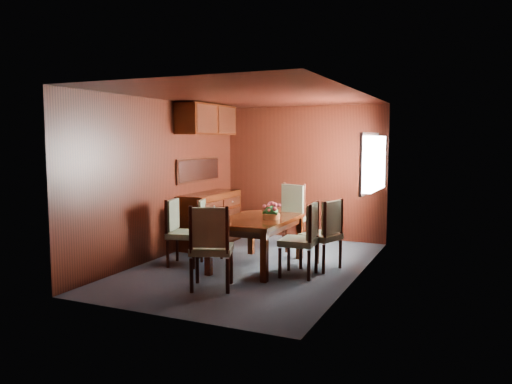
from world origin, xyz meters
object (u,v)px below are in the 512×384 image
at_px(chair_left_near, 180,228).
at_px(flower_centerpiece, 271,210).
at_px(sideboard, 210,219).
at_px(dining_table, 257,225).
at_px(chair_right_near, 304,235).
at_px(chair_head, 211,243).

height_order(chair_left_near, flower_centerpiece, chair_left_near).
relative_size(sideboard, dining_table, 0.94).
xyz_separation_m(dining_table, chair_right_near, (0.77, -0.21, -0.05)).
distance_m(sideboard, chair_head, 2.60).
distance_m(sideboard, chair_right_near, 2.43).
xyz_separation_m(sideboard, flower_centerpiece, (1.53, -0.97, 0.37)).
bearing_deg(chair_head, sideboard, 98.14).
xyz_separation_m(chair_left_near, flower_centerpiece, (1.26, 0.40, 0.28)).
relative_size(chair_left_near, flower_centerpiece, 3.71).
bearing_deg(sideboard, chair_right_near, -30.28).
relative_size(dining_table, chair_right_near, 1.50).
height_order(chair_head, flower_centerpiece, chair_head).
bearing_deg(chair_head, chair_left_near, 117.24).
relative_size(dining_table, flower_centerpiece, 5.71).
xyz_separation_m(sideboard, chair_right_near, (2.10, -1.22, 0.10)).
xyz_separation_m(chair_left_near, chair_right_near, (1.82, 0.15, 0.01)).
distance_m(chair_head, flower_centerpiece, 1.34).
relative_size(sideboard, chair_left_near, 1.45).
xyz_separation_m(chair_right_near, chair_head, (-0.82, -1.04, 0.03)).
bearing_deg(sideboard, dining_table, -37.46).
relative_size(dining_table, chair_head, 1.43).
distance_m(chair_right_near, chair_head, 1.32).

